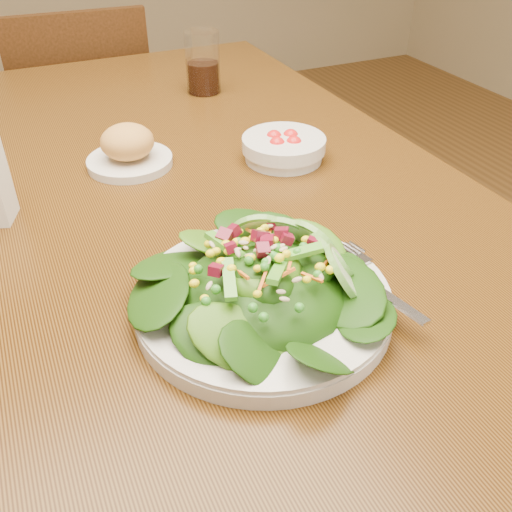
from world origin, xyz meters
name	(u,v)px	position (x,y,z in m)	size (l,w,h in m)	color
ground_plane	(196,453)	(0.00, 0.00, 0.00)	(5.00, 5.00, 0.00)	brown
dining_table	(174,227)	(0.00, 0.00, 0.65)	(0.90, 1.40, 0.75)	brown
chair_far	(90,141)	(0.00, 0.88, 0.45)	(0.42, 0.42, 0.86)	#44220D
salad_plate	(271,286)	(0.01, -0.37, 0.78)	(0.30, 0.30, 0.09)	silver
bread_plate	(128,149)	(-0.05, 0.06, 0.78)	(0.14, 0.14, 0.07)	silver
tomato_bowl	(284,148)	(0.20, -0.02, 0.77)	(0.14, 0.14, 0.05)	silver
drinking_glass	(203,67)	(0.20, 0.35, 0.81)	(0.07, 0.07, 0.13)	silver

